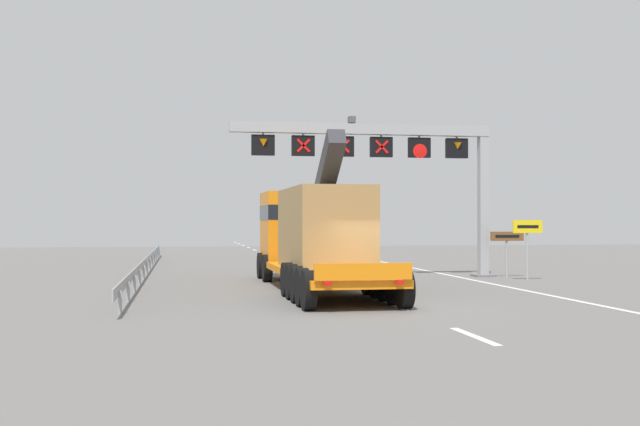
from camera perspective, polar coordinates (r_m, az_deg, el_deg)
The scene contains 8 objects.
ground at distance 22.69m, azimuth 4.62°, elevation -6.74°, with size 112.00×112.00×0.00m, color slate.
lane_markings at distance 55.18m, azimuth -3.54°, elevation -3.14°, with size 0.20×80.48×0.01m.
edge_line_right at distance 35.94m, azimuth 9.44°, elevation -4.48°, with size 0.20×63.00×0.01m, color silver.
overhead_lane_gantry at distance 34.52m, azimuth 5.19°, elevation 4.34°, with size 11.64×0.90×6.94m.
heavy_haul_truck_orange at distance 28.98m, azimuth -0.61°, elevation -1.48°, with size 3.08×14.08×5.30m.
exit_sign_yellow at distance 33.60m, azimuth 14.71°, elevation -1.57°, with size 1.28×0.15×2.48m.
tourist_info_sign_brown at distance 35.38m, azimuth 13.31°, elevation -2.08°, with size 1.52×0.15×1.99m.
guardrail_left at distance 38.74m, azimuth -12.33°, elevation -3.37°, with size 0.13×37.61×0.76m.
Camera 1 is at (-5.62, -21.85, 2.41)m, focal length 44.45 mm.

